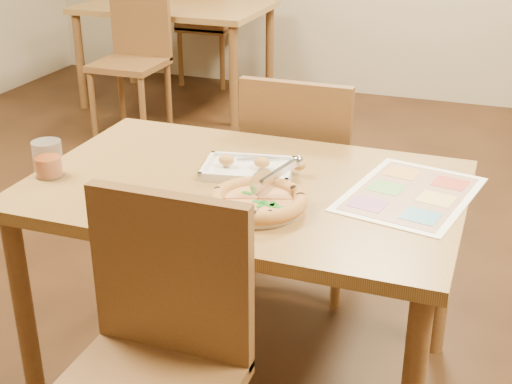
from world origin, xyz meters
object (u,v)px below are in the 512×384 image
(menu, at_px, (410,194))
(bg_table, at_px, (175,16))
(bg_chair_near, at_px, (135,43))
(dining_table, at_px, (245,208))
(glass_tumbler, at_px, (48,161))
(bg_chair_far, at_px, (204,14))
(appetizer_tray, at_px, (251,169))
(chair_near, at_px, (156,335))
(plate, at_px, (256,206))
(pizza_cutter, at_px, (274,175))
(chair_far, at_px, (301,161))
(pizza, at_px, (258,200))

(menu, bearing_deg, bg_table, 127.52)
(bg_table, bearing_deg, bg_chair_near, -90.00)
(dining_table, xyz_separation_m, glass_tumbler, (-0.59, -0.16, 0.13))
(menu, bearing_deg, bg_chair_far, 122.95)
(menu, bearing_deg, appetizer_tray, -179.37)
(glass_tumbler, height_order, menu, glass_tumbler)
(chair_near, height_order, plate, chair_near)
(plate, height_order, menu, plate)
(plate, distance_m, pizza_cutter, 0.10)
(chair_far, height_order, bg_chair_near, same)
(bg_chair_near, xyz_separation_m, glass_tumbler, (1.01, -2.36, 0.20))
(pizza, bearing_deg, pizza_cutter, 60.67)
(bg_chair_far, distance_m, plate, 3.85)
(plate, bearing_deg, pizza_cutter, 52.15)
(bg_chair_far, bearing_deg, pizza_cutter, 116.89)
(bg_chair_far, relative_size, glass_tumbler, 4.17)
(appetizer_tray, distance_m, menu, 0.50)
(pizza_cutter, xyz_separation_m, appetizer_tray, (-0.14, 0.19, -0.07))
(chair_near, bearing_deg, pizza_cutter, 75.19)
(appetizer_tray, bearing_deg, dining_table, -82.47)
(chair_near, xyz_separation_m, pizza_cutter, (0.13, 0.49, 0.24))
(dining_table, distance_m, chair_far, 0.61)
(pizza_cutter, xyz_separation_m, glass_tumbler, (-0.72, -0.05, -0.04))
(dining_table, relative_size, chair_near, 2.77)
(bg_table, height_order, bg_chair_far, bg_chair_far)
(dining_table, relative_size, plate, 4.92)
(chair_near, distance_m, menu, 0.85)
(menu, bearing_deg, glass_tumbler, -167.32)
(plate, relative_size, pizza_cutter, 2.04)
(chair_near, relative_size, menu, 1.02)
(bg_chair_near, height_order, pizza_cutter, bg_chair_near)
(bg_chair_near, distance_m, pizza, 2.91)
(bg_table, xyz_separation_m, glass_tumbler, (1.01, -2.96, 0.13))
(bg_table, bearing_deg, appetizer_tray, -59.71)
(chair_near, bearing_deg, plate, 78.20)
(dining_table, distance_m, menu, 0.50)
(chair_near, bearing_deg, chair_far, 90.00)
(dining_table, bearing_deg, pizza_cutter, -40.17)
(glass_tumbler, bearing_deg, pizza, -0.40)
(chair_near, xyz_separation_m, glass_tumbler, (-0.59, 0.44, 0.20))
(bg_chair_far, bearing_deg, pizza, 116.15)
(plate, bearing_deg, glass_tumbler, 179.94)
(chair_far, bearing_deg, glass_tumbler, 52.22)
(dining_table, height_order, menu, menu)
(bg_chair_far, xyz_separation_m, plate, (1.69, -3.46, 0.16))
(chair_far, relative_size, appetizer_tray, 1.41)
(bg_table, relative_size, bg_chair_far, 2.77)
(chair_near, distance_m, pizza_cutter, 0.56)
(pizza_cutter, bearing_deg, bg_chair_near, 76.71)
(dining_table, height_order, plate, plate)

